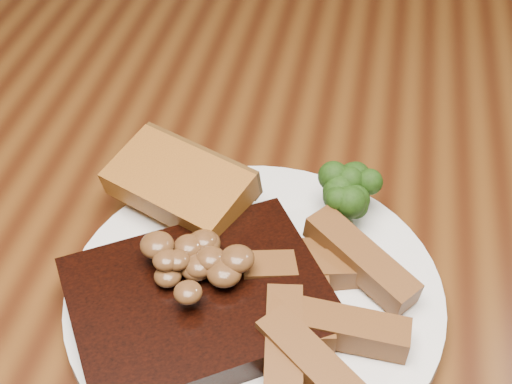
# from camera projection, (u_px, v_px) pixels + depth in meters

# --- Properties ---
(dining_table) EXTENTS (1.60, 0.90, 0.75)m
(dining_table) POSITION_uv_depth(u_px,v_px,m) (240.00, 308.00, 0.61)
(dining_table) COLOR #4A280E
(dining_table) RESTS_ON ground
(chair_far) EXTENTS (0.50, 0.50, 0.86)m
(chair_far) POSITION_uv_depth(u_px,v_px,m) (342.00, 93.00, 1.17)
(chair_far) COLOR black
(chair_far) RESTS_ON ground
(plate) EXTENTS (0.30, 0.30, 0.01)m
(plate) POSITION_uv_depth(u_px,v_px,m) (255.00, 298.00, 0.50)
(plate) COLOR white
(plate) RESTS_ON dining_table
(steak) EXTENTS (0.21, 0.19, 0.02)m
(steak) POSITION_uv_depth(u_px,v_px,m) (199.00, 303.00, 0.47)
(steak) COLOR black
(steak) RESTS_ON plate
(steak_bone) EXTENTS (0.14, 0.10, 0.02)m
(steak_bone) POSITION_uv_depth(u_px,v_px,m) (177.00, 378.00, 0.43)
(steak_bone) COLOR beige
(steak_bone) RESTS_ON plate
(mushroom_pile) EXTENTS (0.06, 0.06, 0.03)m
(mushroom_pile) POSITION_uv_depth(u_px,v_px,m) (195.00, 257.00, 0.47)
(mushroom_pile) COLOR #57331B
(mushroom_pile) RESTS_ON steak
(garlic_bread) EXTENTS (0.12, 0.09, 0.02)m
(garlic_bread) POSITION_uv_depth(u_px,v_px,m) (181.00, 203.00, 0.54)
(garlic_bread) COLOR #8F581A
(garlic_bread) RESTS_ON plate
(potato_wedges) EXTENTS (0.12, 0.12, 0.02)m
(potato_wedges) POSITION_uv_depth(u_px,v_px,m) (333.00, 316.00, 0.46)
(potato_wedges) COLOR brown
(potato_wedges) RESTS_ON plate
(broccoli_cluster) EXTENTS (0.07, 0.07, 0.04)m
(broccoli_cluster) POSITION_uv_depth(u_px,v_px,m) (345.00, 208.00, 0.53)
(broccoli_cluster) COLOR #1C3E0E
(broccoli_cluster) RESTS_ON plate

